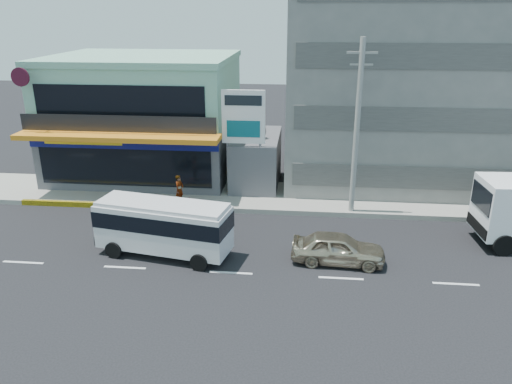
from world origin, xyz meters
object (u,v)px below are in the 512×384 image
utility_pole_near (357,129)px  satellite_dish (255,138)px  shop_building (147,119)px  sedan (338,248)px  billboard (244,123)px  minibus (163,224)px  concrete_building (409,77)px  motorcycle_rider (180,201)px

utility_pole_near → satellite_dish: bearing=149.0°
shop_building → utility_pole_near: 15.50m
utility_pole_near → sedan: bearing=-100.4°
billboard → minibus: billboard is taller
billboard → utility_pole_near: size_ratio=0.69×
concrete_building → sedan: concrete_building is taller
satellite_dish → motorcycle_rider: size_ratio=0.65×
utility_pole_near → motorcycle_rider: size_ratio=4.32×
billboard → motorcycle_rider: size_ratio=2.98×
billboard → motorcycle_rider: bearing=-145.6°
utility_pole_near → sedan: size_ratio=2.28×
utility_pole_near → minibus: size_ratio=1.47×
concrete_building → sedan: 15.72m
shop_building → concrete_building: size_ratio=0.77×
satellite_dish → motorcycle_rider: satellite_dish is taller
shop_building → motorcycle_rider: 8.80m
billboard → sedan: billboard is taller
shop_building → satellite_dish: size_ratio=8.27×
concrete_building → sedan: bearing=-110.6°
billboard → sedan: 10.30m
billboard → minibus: size_ratio=1.02×
minibus → sedan: 8.43m
shop_building → sedan: (12.91, -12.45, -3.25)m
shop_building → minibus: (4.53, -12.45, -2.37)m
billboard → motorcycle_rider: (-3.50, -2.40, -4.16)m
sedan → concrete_building: bearing=-17.0°
satellite_dish → sedan: (4.91, -9.50, -2.83)m
satellite_dish → minibus: size_ratio=0.22×
minibus → motorcycle_rider: size_ratio=2.93×
concrete_building → motorcycle_rider: 17.38m
shop_building → motorcycle_rider: shop_building is taller
concrete_building → satellite_dish: concrete_building is taller
billboard → shop_building: bearing=147.7°
utility_pole_near → minibus: bearing=-148.1°
minibus → sedan: size_ratio=1.55×
shop_building → motorcycle_rider: size_ratio=5.35×
billboard → utility_pole_near: (6.50, -1.80, 0.22)m
utility_pole_near → shop_building: bearing=154.9°
minibus → satellite_dish: bearing=70.0°
shop_building → concrete_building: (18.00, 1.05, 3.00)m
shop_building → satellite_dish: bearing=-20.2°
shop_building → billboard: shop_building is taller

